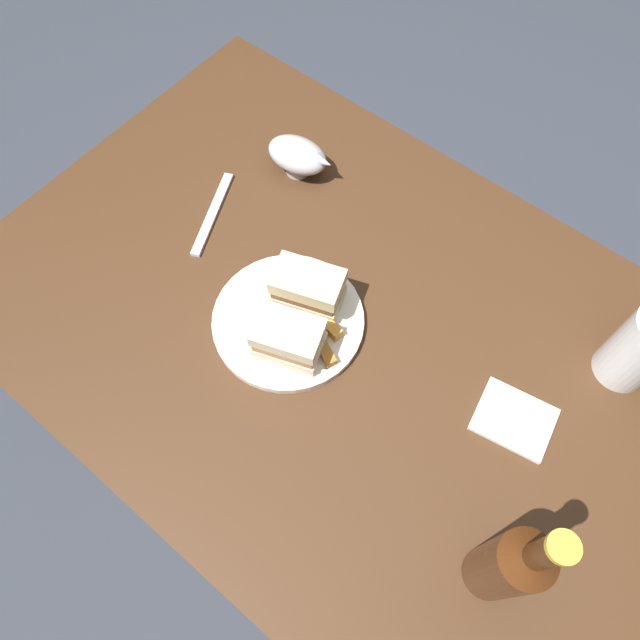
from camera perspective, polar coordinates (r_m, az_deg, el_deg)
ground_plane at (r=1.68m, az=1.76°, el=-12.74°), size 6.00×6.00×0.00m
dining_table at (r=1.31m, az=2.23°, el=-8.62°), size 1.22×0.80×0.76m
plate at (r=0.96m, az=-3.00°, el=-0.07°), size 0.24×0.24×0.01m
sandwich_half_left at (r=0.90m, az=-2.95°, el=-1.76°), size 0.12×0.10×0.07m
sandwich_half_right at (r=0.94m, az=-1.00°, el=3.12°), size 0.12×0.10×0.07m
potato_wedge_front at (r=0.94m, az=-0.15°, el=-0.44°), size 0.03×0.04×0.02m
potato_wedge_middle at (r=0.95m, az=0.01°, el=0.62°), size 0.03×0.04×0.02m
potato_wedge_back at (r=0.94m, az=-0.68°, el=-0.06°), size 0.05×0.03×0.02m
potato_wedge_left_edge at (r=0.92m, az=0.47°, el=-2.96°), size 0.05×0.04×0.02m
potato_wedge_right_edge at (r=0.94m, az=0.82°, el=-0.59°), size 0.05×0.02×0.02m
pint_glass at (r=0.99m, az=27.68°, el=-2.60°), size 0.08×0.08×0.15m
gravy_boat at (r=1.11m, az=-2.07°, el=15.18°), size 0.13×0.09×0.07m
cider_bottle at (r=0.79m, az=17.44°, el=-21.10°), size 0.07×0.07×0.29m
napkin at (r=0.95m, az=17.74°, el=-8.86°), size 0.12×0.11×0.01m
fork at (r=1.09m, az=-10.05°, el=9.80°), size 0.09×0.17×0.01m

